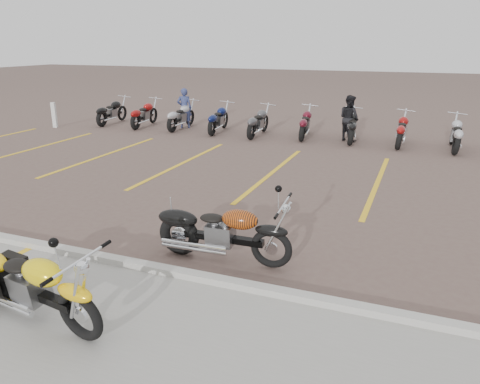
# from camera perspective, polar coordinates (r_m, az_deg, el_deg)

# --- Properties ---
(ground) EXTENTS (100.00, 100.00, 0.00)m
(ground) POSITION_cam_1_polar(r_m,az_deg,el_deg) (8.91, -4.02, -4.06)
(ground) COLOR brown
(ground) RESTS_ON ground
(concrete_apron) EXTENTS (60.00, 5.00, 0.01)m
(concrete_apron) POSITION_cam_1_polar(r_m,az_deg,el_deg) (5.72, -25.07, -19.53)
(concrete_apron) COLOR #9E9B93
(concrete_apron) RESTS_ON ground
(curb) EXTENTS (60.00, 0.18, 0.12)m
(curb) POSITION_cam_1_polar(r_m,az_deg,el_deg) (7.30, -10.89, -9.03)
(curb) COLOR #ADAAA3
(curb) RESTS_ON ground
(parking_stripes) EXTENTS (38.00, 5.50, 0.01)m
(parking_stripes) POSITION_cam_1_polar(r_m,az_deg,el_deg) (12.44, 3.94, 2.37)
(parking_stripes) COLOR gold
(parking_stripes) RESTS_ON ground
(yellow_cruiser) EXTENTS (2.29, 0.52, 0.94)m
(yellow_cruiser) POSITION_cam_1_polar(r_m,az_deg,el_deg) (6.38, -23.90, -10.37)
(yellow_cruiser) COLOR black
(yellow_cruiser) RESTS_ON ground
(flame_cruiser) EXTENTS (2.22, 0.34, 0.91)m
(flame_cruiser) POSITION_cam_1_polar(r_m,az_deg,el_deg) (7.35, -2.37, -5.12)
(flame_cruiser) COLOR black
(flame_cruiser) RESTS_ON ground
(person_a) EXTENTS (0.68, 0.59, 1.58)m
(person_a) POSITION_cam_1_polar(r_m,az_deg,el_deg) (19.01, -6.79, 10.11)
(person_a) COLOR navy
(person_a) RESTS_ON ground
(person_b) EXTENTS (0.97, 0.96, 1.58)m
(person_b) POSITION_cam_1_polar(r_m,az_deg,el_deg) (16.77, 13.17, 8.75)
(person_b) COLOR black
(person_b) RESTS_ON ground
(bollard) EXTENTS (0.19, 0.19, 1.00)m
(bollard) POSITION_cam_1_polar(r_m,az_deg,el_deg) (20.47, -21.71, 8.72)
(bollard) COLOR silver
(bollard) RESTS_ON ground
(bg_bike_row) EXTENTS (15.69, 2.05, 1.10)m
(bg_bike_row) POSITION_cam_1_polar(r_m,az_deg,el_deg) (17.21, 5.02, 8.55)
(bg_bike_row) COLOR black
(bg_bike_row) RESTS_ON ground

